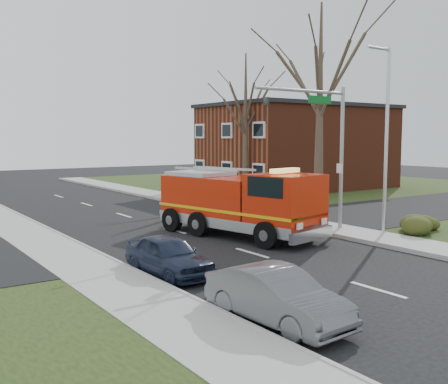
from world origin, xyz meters
TOP-DOWN VIEW (x-y plane):
  - ground at (0.00, 0.00)m, footprint 120.00×120.00m
  - sidewalk_right at (6.20, 0.00)m, footprint 2.40×80.00m
  - sidewalk_left at (-6.20, 0.00)m, footprint 2.40×80.00m
  - brick_building at (19.00, 18.00)m, footprint 15.40×10.40m
  - health_center_sign at (10.50, 12.50)m, footprint 0.12×2.00m
  - hedge_corner at (9.00, -1.00)m, footprint 2.80×2.00m
  - bare_tree_near at (9.50, 6.00)m, footprint 6.00×6.00m
  - bare_tree_far at (11.00, 15.00)m, footprint 5.25×5.25m
  - traffic_signal_mast at (5.21, 1.50)m, footprint 5.29×0.18m
  - streetlight_pole at (7.14, -0.50)m, footprint 1.48×0.16m
  - fire_engine at (1.74, 3.11)m, footprint 4.32×8.27m
  - parked_car_maroon at (-4.20, -1.00)m, footprint 1.68×3.86m
  - parked_car_gray at (-4.20, -6.37)m, footprint 1.63×4.10m

SIDE VIEW (x-z plane):
  - ground at x=0.00m, z-range 0.00..0.00m
  - sidewalk_right at x=6.20m, z-range 0.00..0.15m
  - sidewalk_left at x=-6.20m, z-range 0.00..0.15m
  - hedge_corner at x=9.00m, z-range 0.13..1.03m
  - parked_car_maroon at x=-4.20m, z-range 0.00..1.30m
  - parked_car_gray at x=-4.20m, z-range 0.00..1.33m
  - health_center_sign at x=10.50m, z-range 0.18..1.58m
  - fire_engine at x=1.74m, z-range -0.15..3.03m
  - brick_building at x=19.00m, z-range 0.03..7.28m
  - streetlight_pole at x=7.14m, z-range 0.35..8.75m
  - traffic_signal_mast at x=5.21m, z-range 1.31..8.11m
  - bare_tree_far at x=11.00m, z-range 1.24..11.74m
  - bare_tree_near at x=9.50m, z-range 1.41..13.41m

